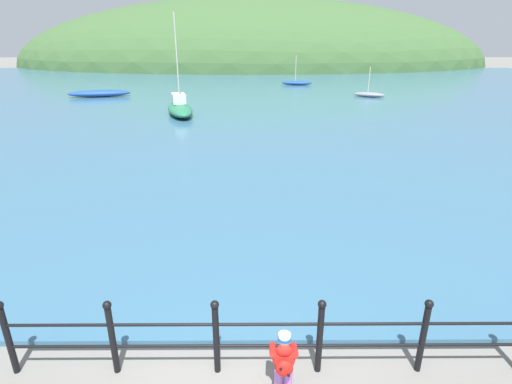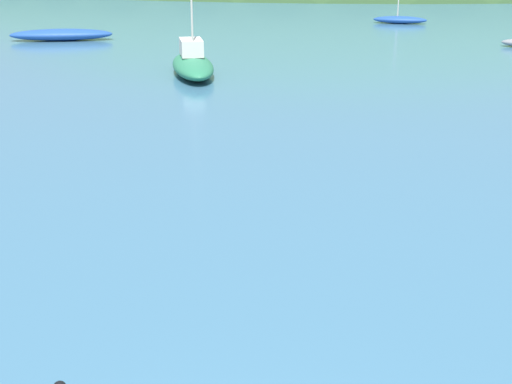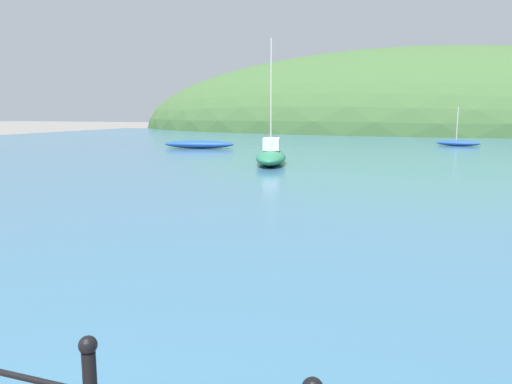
% 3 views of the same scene
% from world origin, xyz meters
% --- Properties ---
extents(water, '(80.00, 60.00, 0.10)m').
position_xyz_m(water, '(0.00, 32.00, 0.05)').
color(water, '#386684').
rests_on(water, ground).
extents(far_hillside, '(79.89, 43.94, 21.81)m').
position_xyz_m(far_hillside, '(0.00, 71.28, 0.00)').
color(far_hillside, '#3D6033').
rests_on(far_hillside, ground).
extents(boat_nearest_quay, '(2.62, 4.85, 5.76)m').
position_xyz_m(boat_nearest_quay, '(-4.21, 21.55, 0.51)').
color(boat_nearest_quay, '#287551').
rests_on(boat_nearest_quay, water).
extents(boat_twin_mast, '(3.07, 1.33, 2.78)m').
position_xyz_m(boat_twin_mast, '(4.59, 37.86, 0.32)').
color(boat_twin_mast, '#1E4793').
rests_on(boat_twin_mast, water).
extents(boat_blue_hull, '(4.92, 2.20, 0.54)m').
position_xyz_m(boat_blue_hull, '(-11.95, 29.48, 0.37)').
color(boat_blue_hull, '#1E4793').
rests_on(boat_blue_hull, water).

